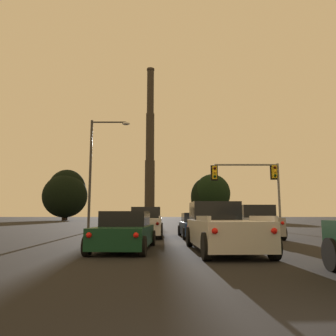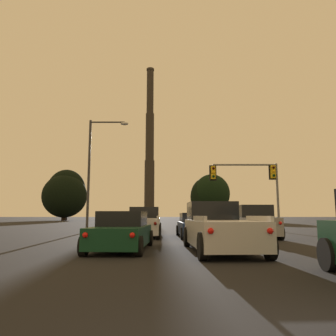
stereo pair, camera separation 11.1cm
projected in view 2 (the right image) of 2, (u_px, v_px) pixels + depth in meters
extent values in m
cube|color=silver|center=(222.00, 233.00, 11.57)|extent=(2.24, 5.48, 0.88)
cube|color=black|center=(213.00, 211.00, 13.42)|extent=(1.92, 1.88, 0.72)
cube|color=silver|center=(200.00, 218.00, 10.24)|extent=(0.21, 2.43, 0.16)
cube|color=silver|center=(260.00, 218.00, 10.31)|extent=(0.21, 2.43, 0.16)
cylinder|color=black|center=(188.00, 237.00, 13.67)|extent=(0.26, 0.81, 0.80)
cylinder|color=black|center=(234.00, 236.00, 13.75)|extent=(0.26, 0.81, 0.80)
cylinder|color=black|center=(203.00, 246.00, 9.32)|extent=(0.26, 0.81, 0.80)
cylinder|color=black|center=(271.00, 246.00, 9.39)|extent=(0.26, 0.81, 0.80)
sphere|color=red|center=(212.00, 231.00, 8.87)|extent=(0.17, 0.17, 0.17)
sphere|color=red|center=(271.00, 231.00, 8.94)|extent=(0.17, 0.17, 0.17)
cube|color=navy|center=(196.00, 228.00, 19.41)|extent=(1.96, 4.66, 0.70)
cube|color=black|center=(195.00, 218.00, 19.73)|extent=(1.70, 2.26, 0.55)
cylinder|color=black|center=(179.00, 230.00, 21.23)|extent=(0.24, 0.65, 0.64)
cylinder|color=black|center=(206.00, 230.00, 21.29)|extent=(0.24, 0.65, 0.64)
cylinder|color=black|center=(184.00, 233.00, 17.47)|extent=(0.24, 0.65, 0.64)
cylinder|color=black|center=(217.00, 233.00, 17.53)|extent=(0.24, 0.65, 0.64)
sphere|color=red|center=(187.00, 227.00, 17.11)|extent=(0.17, 0.17, 0.17)
sphere|color=red|center=(215.00, 227.00, 17.16)|extent=(0.17, 0.17, 0.17)
cylinder|color=black|center=(330.00, 255.00, 7.52)|extent=(0.25, 0.77, 0.76)
cube|color=silver|center=(144.00, 226.00, 19.75)|extent=(2.07, 5.42, 0.88)
cube|color=black|center=(146.00, 213.00, 21.60)|extent=(1.86, 1.82, 0.72)
cube|color=silver|center=(126.00, 217.00, 18.44)|extent=(0.13, 2.43, 0.16)
cube|color=silver|center=(159.00, 217.00, 18.46)|extent=(0.13, 2.43, 0.16)
cylinder|color=black|center=(131.00, 229.00, 21.88)|extent=(0.23, 0.80, 0.80)
cylinder|color=black|center=(161.00, 229.00, 21.90)|extent=(0.23, 0.80, 0.80)
cylinder|color=black|center=(123.00, 232.00, 17.53)|extent=(0.23, 0.80, 0.80)
cylinder|color=black|center=(160.00, 232.00, 17.54)|extent=(0.23, 0.80, 0.80)
sphere|color=#500705|center=(125.00, 224.00, 17.08)|extent=(0.17, 0.17, 0.17)
sphere|color=#500705|center=(156.00, 224.00, 17.09)|extent=(0.17, 0.17, 0.17)
cube|color=gray|center=(253.00, 226.00, 18.92)|extent=(2.04, 4.85, 0.95)
cube|color=black|center=(252.00, 211.00, 19.16)|extent=(1.85, 2.84, 0.70)
cylinder|color=black|center=(230.00, 230.00, 20.76)|extent=(0.24, 0.77, 0.76)
cylinder|color=black|center=(260.00, 230.00, 20.80)|extent=(0.24, 0.77, 0.76)
cylinder|color=black|center=(246.00, 233.00, 16.95)|extent=(0.24, 0.77, 0.76)
cylinder|color=black|center=(282.00, 233.00, 16.99)|extent=(0.24, 0.77, 0.76)
sphere|color=red|center=(251.00, 223.00, 16.54)|extent=(0.17, 0.17, 0.17)
sphere|color=red|center=(282.00, 223.00, 16.57)|extent=(0.17, 0.17, 0.17)
cube|color=#0F3823|center=(123.00, 236.00, 12.21)|extent=(1.96, 4.66, 0.70)
cube|color=black|center=(124.00, 219.00, 12.53)|extent=(1.70, 2.26, 0.55)
cylinder|color=black|center=(110.00, 238.00, 14.09)|extent=(0.24, 0.65, 0.64)
cylinder|color=black|center=(151.00, 238.00, 14.02)|extent=(0.24, 0.65, 0.64)
cylinder|color=black|center=(85.00, 246.00, 10.33)|extent=(0.24, 0.65, 0.64)
cylinder|color=black|center=(140.00, 246.00, 10.27)|extent=(0.24, 0.65, 0.64)
sphere|color=red|center=(86.00, 235.00, 9.96)|extent=(0.17, 0.17, 0.17)
sphere|color=red|center=(133.00, 235.00, 9.91)|extent=(0.17, 0.17, 0.17)
cylinder|color=slate|center=(279.00, 197.00, 25.94)|extent=(0.18, 0.18, 5.42)
cylinder|color=black|center=(281.00, 231.00, 25.56)|extent=(0.40, 0.40, 0.10)
cube|color=yellow|center=(274.00, 172.00, 26.24)|extent=(0.34, 0.34, 1.04)
cube|color=black|center=(273.00, 172.00, 26.42)|extent=(0.58, 0.03, 1.25)
sphere|color=#320504|center=(275.00, 167.00, 26.10)|extent=(0.22, 0.22, 0.22)
sphere|color=#F2AD14|center=(275.00, 171.00, 26.05)|extent=(0.22, 0.22, 0.22)
sphere|color=black|center=(275.00, 175.00, 26.00)|extent=(0.22, 0.22, 0.22)
cylinder|color=slate|center=(246.00, 165.00, 26.33)|extent=(5.10, 0.14, 0.14)
sphere|color=slate|center=(277.00, 165.00, 26.32)|extent=(0.18, 0.18, 0.18)
cube|color=yellow|center=(214.00, 173.00, 26.24)|extent=(0.34, 0.34, 1.04)
cube|color=black|center=(214.00, 173.00, 26.42)|extent=(0.58, 0.03, 1.25)
sphere|color=#320504|center=(215.00, 168.00, 26.10)|extent=(0.22, 0.22, 0.22)
sphere|color=#F2AD14|center=(215.00, 172.00, 26.06)|extent=(0.22, 0.22, 0.22)
sphere|color=black|center=(215.00, 176.00, 26.01)|extent=(0.22, 0.22, 0.22)
cylinder|color=#38383A|center=(90.00, 175.00, 25.90)|extent=(0.20, 0.20, 8.91)
cylinder|color=#38383A|center=(109.00, 122.00, 26.52)|extent=(2.76, 0.12, 0.12)
sphere|color=#38383A|center=(92.00, 122.00, 26.52)|extent=(0.20, 0.20, 0.20)
ellipsoid|color=silver|center=(126.00, 124.00, 26.49)|extent=(0.64, 0.36, 0.26)
cylinder|color=#2B2722|center=(150.00, 214.00, 121.37)|extent=(5.95, 5.95, 3.53)
cylinder|color=#332D28|center=(151.00, 185.00, 122.95)|extent=(3.72, 3.72, 18.44)
cylinder|color=#332D28|center=(151.00, 137.00, 125.61)|extent=(3.20, 3.20, 18.44)
cylinder|color=#332D28|center=(151.00, 91.00, 128.26)|extent=(2.68, 2.68, 18.44)
cylinder|color=#38322C|center=(151.00, 70.00, 129.54)|extent=(3.00, 3.00, 0.70)
cylinder|color=black|center=(65.00, 216.00, 83.96)|extent=(1.14, 1.14, 2.13)
ellipsoid|color=black|center=(66.00, 196.00, 84.71)|extent=(11.45, 10.30, 11.10)
cylinder|color=black|center=(213.00, 214.00, 93.78)|extent=(1.05, 1.05, 3.40)
ellipsoid|color=black|center=(213.00, 193.00, 94.62)|extent=(10.48, 9.43, 11.19)
cylinder|color=black|center=(206.00, 216.00, 93.99)|extent=(0.80, 0.80, 2.50)
ellipsoid|color=black|center=(205.00, 197.00, 94.76)|extent=(7.96, 7.16, 10.88)
cylinder|color=black|center=(67.00, 213.00, 85.46)|extent=(0.99, 0.99, 3.82)
ellipsoid|color=black|center=(68.00, 190.00, 86.33)|extent=(9.89, 8.90, 10.87)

